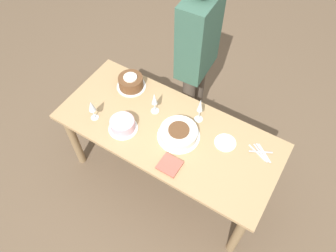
{
  "coord_description": "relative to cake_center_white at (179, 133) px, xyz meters",
  "views": [
    {
      "loc": [
        -0.75,
        1.21,
        2.76
      ],
      "look_at": [
        0.0,
        0.0,
        0.78
      ],
      "focal_mm": 35.0,
      "sensor_mm": 36.0,
      "label": 1
    }
  ],
  "objects": [
    {
      "name": "dining_table",
      "position": [
        0.1,
        -0.01,
        -0.15
      ],
      "size": [
        1.72,
        0.75,
        0.73
      ],
      "color": "tan",
      "rests_on": "ground_plane"
    },
    {
      "name": "cake_front_chocolate",
      "position": [
        0.59,
        -0.22,
        0.01
      ],
      "size": [
        0.24,
        0.24,
        0.12
      ],
      "color": "white",
      "rests_on": "dining_table"
    },
    {
      "name": "cake_center_white",
      "position": [
        0.0,
        0.0,
        0.0
      ],
      "size": [
        0.32,
        0.32,
        0.09
      ],
      "color": "white",
      "rests_on": "dining_table"
    },
    {
      "name": "wine_glass_extra",
      "position": [
        -0.05,
        -0.22,
        0.12
      ],
      "size": [
        0.07,
        0.07,
        0.23
      ],
      "color": "silver",
      "rests_on": "dining_table"
    },
    {
      "name": "napkin_stack",
      "position": [
        -0.08,
        0.25,
        -0.03
      ],
      "size": [
        0.15,
        0.14,
        0.02
      ],
      "color": "#B75B4C",
      "rests_on": "dining_table"
    },
    {
      "name": "fork_pile",
      "position": [
        -0.58,
        -0.18,
        -0.03
      ],
      "size": [
        0.2,
        0.12,
        0.01
      ],
      "color": "silver",
      "rests_on": "dining_table"
    },
    {
      "name": "cake_back_decorated",
      "position": [
        0.39,
        0.16,
        0.01
      ],
      "size": [
        0.22,
        0.22,
        0.09
      ],
      "color": "white",
      "rests_on": "dining_table"
    },
    {
      "name": "person_cutting",
      "position": [
        0.21,
        -0.64,
        0.22
      ],
      "size": [
        0.24,
        0.41,
        1.64
      ],
      "rotation": [
        0.0,
        0.0,
        1.63
      ],
      "color": "#4C4238",
      "rests_on": "ground_plane"
    },
    {
      "name": "wine_glass_near",
      "position": [
        0.64,
        0.19,
        0.1
      ],
      "size": [
        0.06,
        0.06,
        0.19
      ],
      "color": "silver",
      "rests_on": "dining_table"
    },
    {
      "name": "wine_glass_far",
      "position": [
        0.28,
        -0.11,
        0.1
      ],
      "size": [
        0.07,
        0.07,
        0.2
      ],
      "color": "silver",
      "rests_on": "dining_table"
    },
    {
      "name": "ground_plane",
      "position": [
        0.1,
        -0.01,
        -0.77
      ],
      "size": [
        12.0,
        12.0,
        0.0
      ],
      "primitive_type": "plane",
      "color": "brown"
    },
    {
      "name": "dessert_plate_left",
      "position": [
        -0.32,
        -0.13,
        -0.04
      ],
      "size": [
        0.16,
        0.16,
        0.01
      ],
      "color": "white",
      "rests_on": "dining_table"
    }
  ]
}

